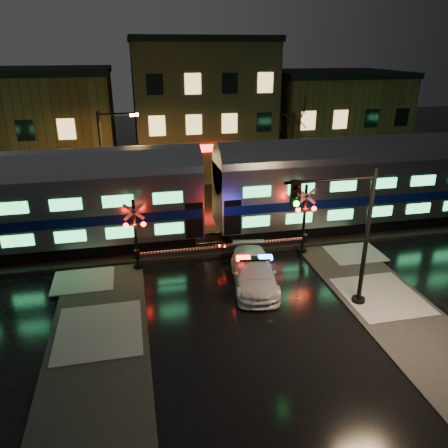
% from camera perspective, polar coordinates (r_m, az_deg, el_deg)
% --- Properties ---
extents(ground, '(120.00, 120.00, 0.00)m').
position_cam_1_polar(ground, '(22.47, 1.29, -7.57)').
color(ground, black).
rests_on(ground, ground).
extents(ballast, '(90.00, 4.20, 0.24)m').
position_cam_1_polar(ballast, '(26.77, -1.17, -2.15)').
color(ballast, black).
rests_on(ballast, ground).
extents(sidewalk_left, '(4.00, 20.00, 0.12)m').
position_cam_1_polar(sidewalk_left, '(17.16, -16.46, -19.17)').
color(sidewalk_left, '#2D2D2D').
rests_on(sidewalk_left, ground).
extents(sidewalk_right, '(4.00, 20.00, 0.12)m').
position_cam_1_polar(sidewalk_right, '(20.34, 24.18, -13.09)').
color(sidewalk_right, '#2D2D2D').
rests_on(sidewalk_right, ground).
extents(building_left, '(14.00, 10.00, 9.00)m').
position_cam_1_polar(building_left, '(42.34, -23.90, 11.30)').
color(building_left, '#51341F').
rests_on(building_left, ground).
extents(building_mid, '(12.00, 11.00, 11.50)m').
position_cam_1_polar(building_mid, '(42.33, -3.17, 14.82)').
color(building_mid, brown).
rests_on(building_mid, ground).
extents(building_right, '(12.00, 10.00, 8.50)m').
position_cam_1_polar(building_right, '(45.92, 13.64, 12.94)').
color(building_right, '#51341F').
rests_on(building_right, ground).
extents(train, '(51.00, 3.12, 5.92)m').
position_cam_1_polar(train, '(25.53, -2.04, 4.46)').
color(train, black).
rests_on(train, ballast).
extents(police_car, '(2.75, 5.28, 1.63)m').
position_cam_1_polar(police_car, '(21.86, 3.93, -6.31)').
color(police_car, white).
rests_on(police_car, ground).
extents(crossing_signal_right, '(5.86, 0.66, 4.15)m').
position_cam_1_polar(crossing_signal_right, '(24.89, 9.68, -0.42)').
color(crossing_signal_right, black).
rests_on(crossing_signal_right, ground).
extents(crossing_signal_left, '(5.59, 0.65, 3.96)m').
position_cam_1_polar(crossing_signal_left, '(23.30, -10.51, -2.32)').
color(crossing_signal_left, black).
rests_on(crossing_signal_left, ground).
extents(traffic_light, '(4.24, 0.74, 6.56)m').
position_cam_1_polar(traffic_light, '(19.53, 15.59, -1.77)').
color(traffic_light, black).
rests_on(traffic_light, ground).
extents(streetlight, '(2.52, 0.26, 7.53)m').
position_cam_1_polar(streetlight, '(28.82, -15.03, 7.76)').
color(streetlight, black).
rests_on(streetlight, ground).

